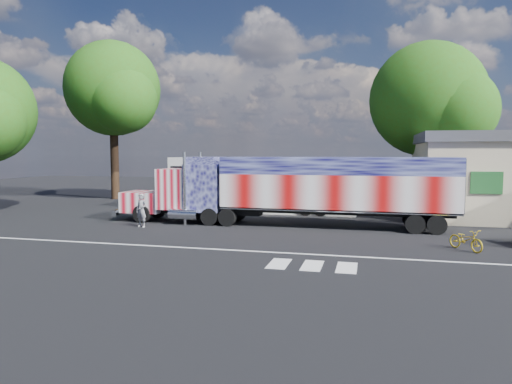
% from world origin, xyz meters
% --- Properties ---
extents(ground, '(100.00, 100.00, 0.00)m').
position_xyz_m(ground, '(0.00, 0.00, 0.00)').
color(ground, black).
extents(lane_markings, '(30.00, 2.67, 0.01)m').
position_xyz_m(lane_markings, '(1.71, -3.77, 0.01)').
color(lane_markings, silver).
rests_on(lane_markings, ground).
extents(semi_truck, '(18.98, 3.00, 4.05)m').
position_xyz_m(semi_truck, '(1.83, 3.97, 2.08)').
color(semi_truck, black).
rests_on(semi_truck, ground).
extents(coach_bus, '(12.68, 2.95, 3.69)m').
position_xyz_m(coach_bus, '(-1.19, 9.51, 1.91)').
color(coach_bus, silver).
rests_on(coach_bus, ground).
extents(woman, '(0.75, 0.58, 1.82)m').
position_xyz_m(woman, '(-6.00, 1.50, 0.91)').
color(woman, slate).
rests_on(woman, ground).
extents(bicycle, '(1.48, 1.72, 0.89)m').
position_xyz_m(bicycle, '(9.79, -0.71, 0.44)').
color(bicycle, gold).
rests_on(bicycle, ground).
extents(tree_ne_a, '(8.80, 8.38, 12.13)m').
position_xyz_m(tree_ne_a, '(10.08, 15.35, 7.88)').
color(tree_ne_a, black).
rests_on(tree_ne_a, ground).
extents(tree_nw_a, '(8.48, 8.07, 13.56)m').
position_xyz_m(tree_nw_a, '(-15.55, 14.90, 9.45)').
color(tree_nw_a, black).
rests_on(tree_nw_a, ground).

